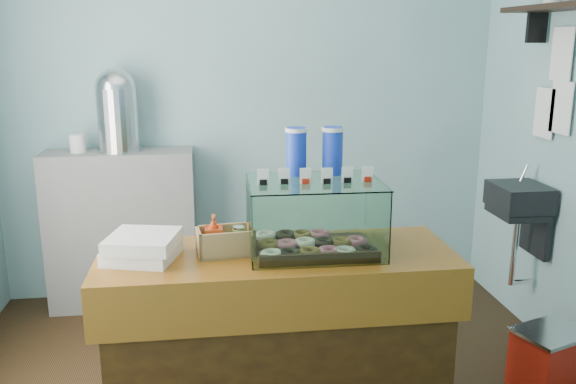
{
  "coord_description": "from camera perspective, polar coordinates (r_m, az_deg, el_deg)",
  "views": [
    {
      "loc": [
        -0.3,
        -2.82,
        1.84
      ],
      "look_at": [
        0.06,
        -0.15,
        1.16
      ],
      "focal_mm": 38.0,
      "sensor_mm": 36.0,
      "label": 1
    }
  ],
  "objects": [
    {
      "name": "room_shell",
      "position": [
        2.85,
        -1.17,
        11.54
      ],
      "size": [
        3.54,
        3.04,
        2.82
      ],
      "color": "#76A7AD",
      "rests_on": "ground"
    },
    {
      "name": "counter",
      "position": [
        2.93,
        -0.96,
        -13.9
      ],
      "size": [
        1.6,
        0.6,
        0.9
      ],
      "color": "#41280C",
      "rests_on": "ground"
    },
    {
      "name": "back_shelf",
      "position": [
        4.38,
        -15.24,
        -3.43
      ],
      "size": [
        1.0,
        0.32,
        1.1
      ],
      "primitive_type": "cube",
      "color": "gray",
      "rests_on": "ground"
    },
    {
      "name": "display_case",
      "position": [
        2.75,
        2.35,
        -2.01
      ],
      "size": [
        0.6,
        0.44,
        0.54
      ],
      "rotation": [
        0.0,
        0.0,
        -0.02
      ],
      "color": "#371B10",
      "rests_on": "counter"
    },
    {
      "name": "condiment_crate",
      "position": [
        2.73,
        -6.07,
        -4.5
      ],
      "size": [
        0.27,
        0.18,
        0.18
      ],
      "rotation": [
        0.0,
        0.0,
        0.12
      ],
      "color": "#A78153",
      "rests_on": "counter"
    },
    {
      "name": "pastry_boxes",
      "position": [
        2.73,
        -13.45,
        -5.01
      ],
      "size": [
        0.35,
        0.35,
        0.11
      ],
      "rotation": [
        0.0,
        0.0,
        -0.27
      ],
      "color": "white",
      "rests_on": "counter"
    },
    {
      "name": "coffee_urn",
      "position": [
        4.22,
        -15.71,
        7.57
      ],
      "size": [
        0.3,
        0.3,
        0.55
      ],
      "color": "silver",
      "rests_on": "back_shelf"
    },
    {
      "name": "red_cooler",
      "position": [
        3.67,
        23.31,
        -14.1
      ],
      "size": [
        0.45,
        0.39,
        0.33
      ],
      "rotation": [
        0.0,
        0.0,
        0.34
      ],
      "color": "red",
      "rests_on": "ground"
    }
  ]
}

